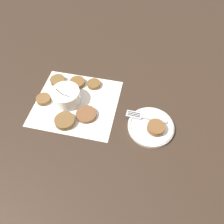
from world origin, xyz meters
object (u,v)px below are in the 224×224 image
at_px(sauce_bowl, 66,96).
at_px(fritter_on_plate, 156,127).
at_px(serving_plate, 151,127).
at_px(fork, 142,116).

bearing_deg(sauce_bowl, fritter_on_plate, -6.36).
distance_m(sauce_bowl, serving_plate, 0.35).
relative_size(sauce_bowl, serving_plate, 0.72).
height_order(serving_plate, fork, fork).
xyz_separation_m(serving_plate, fritter_on_plate, (0.02, -0.01, 0.02)).
relative_size(serving_plate, fork, 1.11).
xyz_separation_m(sauce_bowl, fork, (0.31, -0.00, -0.01)).
distance_m(serving_plate, fritter_on_plate, 0.03).
bearing_deg(fork, serving_plate, -34.26).
xyz_separation_m(sauce_bowl, fritter_on_plate, (0.37, -0.04, 0.00)).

